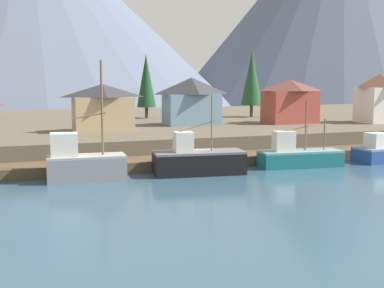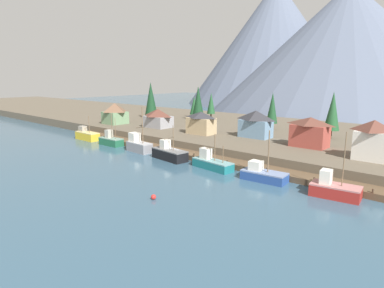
{
  "view_description": "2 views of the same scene",
  "coord_description": "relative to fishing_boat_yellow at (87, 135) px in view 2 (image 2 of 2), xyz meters",
  "views": [
    {
      "loc": [
        -16.4,
        -44.38,
        8.55
      ],
      "look_at": [
        0.04,
        1.38,
        2.3
      ],
      "focal_mm": 47.2,
      "sensor_mm": 36.0,
      "label": 1
    },
    {
      "loc": [
        45.67,
        -47.76,
        16.34
      ],
      "look_at": [
        1.65,
        2.14,
        2.85
      ],
      "focal_mm": 30.92,
      "sensor_mm": 36.0,
      "label": 2
    }
  ],
  "objects": [
    {
      "name": "ground_plane",
      "position": [
        32.32,
        21.49,
        -1.71
      ],
      "size": [
        400.0,
        400.0,
        1.0
      ],
      "primitive_type": "cube",
      "color": "#335166"
    },
    {
      "name": "dock",
      "position": [
        32.32,
        3.48,
        -0.71
      ],
      "size": [
        80.0,
        4.0,
        1.6
      ],
      "color": "brown",
      "rests_on": "ground_plane"
    },
    {
      "name": "shoreline_bank",
      "position": [
        32.32,
        33.49,
        0.04
      ],
      "size": [
        400.0,
        56.0,
        2.5
      ],
      "primitive_type": "cube",
      "color": "brown",
      "rests_on": "ground_plane"
    },
    {
      "name": "mountain_west_peak",
      "position": [
        -24.4,
        147.11,
        35.78
      ],
      "size": [
        106.47,
        106.47,
        73.99
      ],
      "primitive_type": "cone",
      "color": "slate",
      "rests_on": "ground_plane"
    },
    {
      "name": "mountain_central_peak",
      "position": [
        23.34,
        130.19,
        29.2
      ],
      "size": [
        129.51,
        129.51,
        60.82
      ],
      "primitive_type": "cone",
      "color": "slate",
      "rests_on": "ground_plane"
    },
    {
      "name": "fishing_boat_yellow",
      "position": [
        0.0,
        0.0,
        0.0
      ],
      "size": [
        7.74,
        2.71,
        6.46
      ],
      "rotation": [
        0.0,
        0.0,
        -0.0
      ],
      "color": "gold",
      "rests_on": "ground_plane"
    },
    {
      "name": "fishing_boat_green",
      "position": [
        10.76,
        -0.02,
        -0.06
      ],
      "size": [
        6.71,
        2.75,
        7.9
      ],
      "rotation": [
        0.0,
        0.0,
        0.03
      ],
      "color": "#1E5B3D",
      "rests_on": "ground_plane"
    },
    {
      "name": "fishing_boat_grey",
      "position": [
        21.45,
        -0.17,
        0.27
      ],
      "size": [
        6.7,
        3.1,
        10.15
      ],
      "rotation": [
        0.0,
        0.0,
        -0.07
      ],
      "color": "gray",
      "rests_on": "ground_plane"
    },
    {
      "name": "fishing_boat_black",
      "position": [
        31.63,
        -0.64,
        0.02
      ],
      "size": [
        8.49,
        3.97,
        7.15
      ],
      "rotation": [
        0.0,
        0.0,
        -0.12
      ],
      "color": "black",
      "rests_on": "ground_plane"
    },
    {
      "name": "fishing_boat_teal",
      "position": [
        42.27,
        -0.38,
        -0.14
      ],
      "size": [
        8.43,
        3.51,
        6.51
      ],
      "rotation": [
        0.0,
        0.0,
        -0.12
      ],
      "color": "#196B70",
      "rests_on": "ground_plane"
    },
    {
      "name": "fishing_boat_blue",
      "position": [
        52.81,
        -0.47,
        -0.2
      ],
      "size": [
        7.4,
        3.57,
        8.23
      ],
      "rotation": [
        0.0,
        0.0,
        0.08
      ],
      "color": "navy",
      "rests_on": "ground_plane"
    },
    {
      "name": "fishing_boat_red",
      "position": [
        63.96,
        -0.62,
        -0.07
      ],
      "size": [
        6.8,
        3.84,
        9.27
      ],
      "rotation": [
        0.0,
        0.0,
        0.12
      ],
      "color": "maroon",
      "rests_on": "ground_plane"
    },
    {
      "name": "house_white",
      "position": [
        64.66,
        15.05,
        4.77
      ],
      "size": [
        5.55,
        4.66,
        6.82
      ],
      "color": "silver",
      "rests_on": "shoreline_bank"
    },
    {
      "name": "house_grey",
      "position": [
        9.98,
        16.44,
        3.94
      ],
      "size": [
        7.71,
        5.48,
        5.17
      ],
      "color": "gray",
      "rests_on": "shoreline_bank"
    },
    {
      "name": "house_blue",
      "position": [
        38.7,
        20.66,
        4.51
      ],
      "size": [
        7.49,
        4.34,
        6.29
      ],
      "color": "#6689A8",
      "rests_on": "shoreline_bank"
    },
    {
      "name": "house_green",
      "position": [
        -5.17,
        12.85,
        4.48
      ],
      "size": [
        6.53,
        6.01,
        6.22
      ],
      "color": "#6B8E66",
      "rests_on": "shoreline_bank"
    },
    {
      "name": "house_tan",
      "position": [
        26.02,
        16.05,
        4.1
      ],
      "size": [
        7.06,
        4.25,
        5.51
      ],
      "color": "tan",
      "rests_on": "shoreline_bank"
    },
    {
      "name": "house_red",
      "position": [
        52.44,
        18.49,
        4.35
      ],
      "size": [
        7.26,
        4.6,
        6.01
      ],
      "color": "#9E4238",
      "rests_on": "shoreline_bank"
    },
    {
      "name": "conifer_near_left",
      "position": [
        9.46,
        34.4,
        7.4
      ],
      "size": [
        3.87,
        3.87,
        11.04
      ],
      "color": "#4C3823",
      "rests_on": "shoreline_bank"
    },
    {
      "name": "conifer_near_right",
      "position": [
        -5.83,
        27.97,
        7.98
      ],
      "size": [
        4.22,
        4.22,
        12.19
      ],
      "color": "#4C3823",
      "rests_on": "shoreline_bank"
    },
    {
      "name": "conifer_mid_left",
      "position": [
        52.53,
        30.6,
        7.6
      ],
      "size": [
        3.42,
        3.42,
        10.7
      ],
      "color": "#4C3823",
      "rests_on": "shoreline_bank"
    },
    {
      "name": "conifer_mid_right",
      "position": [
        2.61,
        40.34,
        5.5
      ],
      "size": [
        3.1,
        3.1,
        7.3
      ],
      "color": "#4C3823",
      "rests_on": "shoreline_bank"
    },
    {
      "name": "conifer_back_left",
      "position": [
        10.56,
        39.67,
        6.68
      ],
      "size": [
        2.7,
        2.7,
        8.87
      ],
      "color": "#4C3823",
      "rests_on": "shoreline_bank"
    },
    {
      "name": "conifer_back_right",
      "position": [
        35.88,
        33.72,
        7.1
      ],
      "size": [
        2.98,
        2.98,
        9.95
      ],
      "color": "#4C3823",
      "rests_on": "shoreline_bank"
    },
    {
      "name": "channel_buoy",
      "position": [
        45.9,
        -17.81,
        -0.86
      ],
      "size": [
        0.7,
        0.7,
        0.7
      ],
      "primitive_type": "sphere",
      "color": "red",
      "rests_on": "ground_plane"
    }
  ]
}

